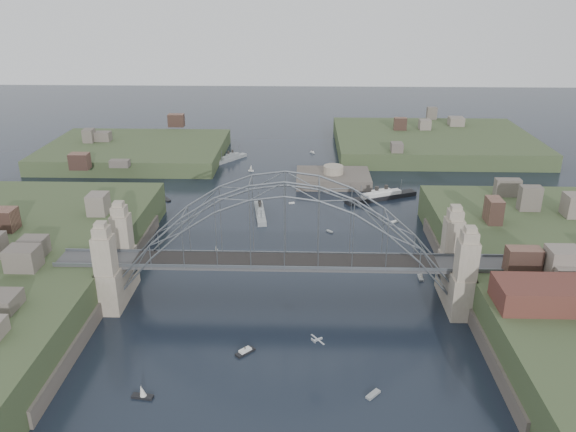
# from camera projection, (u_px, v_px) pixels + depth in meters

# --- Properties ---
(ground) EXTENTS (500.00, 500.00, 0.00)m
(ground) POSITION_uv_depth(u_px,v_px,m) (285.00, 300.00, 108.04)
(ground) COLOR black
(ground) RESTS_ON ground
(bridge) EXTENTS (84.00, 13.80, 24.60)m
(bridge) POSITION_uv_depth(u_px,v_px,m) (285.00, 241.00, 103.44)
(bridge) COLOR #454648
(bridge) RESTS_ON ground
(headland_nw) EXTENTS (60.00, 45.00, 9.00)m
(headland_nw) POSITION_uv_depth(u_px,v_px,m) (136.00, 157.00, 197.51)
(headland_nw) COLOR #384827
(headland_nw) RESTS_ON ground
(headland_ne) EXTENTS (70.00, 55.00, 9.50)m
(headland_ne) POSITION_uv_depth(u_px,v_px,m) (433.00, 147.00, 208.31)
(headland_ne) COLOR #384827
(headland_ne) RESTS_ON ground
(fort_island) EXTENTS (22.00, 16.00, 9.40)m
(fort_island) POSITION_uv_depth(u_px,v_px,m) (333.00, 184.00, 172.72)
(fort_island) COLOR #4D453E
(fort_island) RESTS_ON ground
(wharf_shed) EXTENTS (20.00, 8.00, 4.00)m
(wharf_shed) POSITION_uv_depth(u_px,v_px,m) (560.00, 295.00, 90.06)
(wharf_shed) COLOR #592D26
(wharf_shed) RESTS_ON shore_east
(finger_pier) EXTENTS (4.00, 22.00, 1.40)m
(finger_pier) POSITION_uv_depth(u_px,v_px,m) (553.00, 402.00, 80.70)
(finger_pier) COLOR #454648
(finger_pier) RESTS_ON ground
(naval_cruiser_near) EXTENTS (4.56, 16.80, 5.00)m
(naval_cruiser_near) POSITION_uv_depth(u_px,v_px,m) (260.00, 212.00, 148.50)
(naval_cruiser_near) COLOR #8F9597
(naval_cruiser_near) RESTS_ON ground
(naval_cruiser_far) EXTENTS (10.04, 12.53, 4.79)m
(naval_cruiser_far) POSITION_uv_depth(u_px,v_px,m) (231.00, 158.00, 194.64)
(naval_cruiser_far) COLOR #8F9597
(naval_cruiser_far) RESTS_ON ground
(ocean_liner) EXTENTS (20.89, 11.91, 5.33)m
(ocean_liner) POSITION_uv_depth(u_px,v_px,m) (381.00, 196.00, 159.10)
(ocean_liner) COLOR black
(ocean_liner) RESTS_ON ground
(aeroplane) EXTENTS (2.09, 2.83, 0.48)m
(aeroplane) POSITION_uv_depth(u_px,v_px,m) (317.00, 340.00, 86.34)
(aeroplane) COLOR #B9BCC0
(small_boat_a) EXTENTS (2.93, 1.71, 2.38)m
(small_boat_a) POSITION_uv_depth(u_px,v_px,m) (217.00, 251.00, 126.49)
(small_boat_a) COLOR white
(small_boat_a) RESTS_ON ground
(small_boat_b) EXTENTS (1.69, 1.70, 0.45)m
(small_boat_b) POSITION_uv_depth(u_px,v_px,m) (330.00, 232.00, 138.02)
(small_boat_b) COLOR white
(small_boat_b) RESTS_ON ground
(small_boat_c) EXTENTS (3.22, 3.22, 1.43)m
(small_boat_c) POSITION_uv_depth(u_px,v_px,m) (245.00, 352.00, 92.43)
(small_boat_c) COLOR white
(small_boat_c) RESTS_ON ground
(small_boat_d) EXTENTS (2.24, 1.83, 0.45)m
(small_boat_d) POSITION_uv_depth(u_px,v_px,m) (394.00, 222.00, 143.75)
(small_boat_d) COLOR white
(small_boat_d) RESTS_ON ground
(small_boat_e) EXTENTS (2.96, 3.70, 0.45)m
(small_boat_e) POSITION_uv_depth(u_px,v_px,m) (167.00, 199.00, 158.84)
(small_boat_e) COLOR white
(small_boat_e) RESTS_ON ground
(small_boat_f) EXTENTS (1.59, 0.92, 0.45)m
(small_boat_f) POSITION_uv_depth(u_px,v_px,m) (292.00, 203.00, 156.15)
(small_boat_f) COLOR white
(small_boat_f) RESTS_ON ground
(small_boat_g) EXTENTS (2.39, 2.49, 0.45)m
(small_boat_g) POSITION_uv_depth(u_px,v_px,m) (373.00, 395.00, 82.89)
(small_boat_g) COLOR white
(small_boat_g) RESTS_ON ground
(small_boat_h) EXTENTS (1.72, 1.04, 2.38)m
(small_boat_h) POSITION_uv_depth(u_px,v_px,m) (251.00, 168.00, 183.13)
(small_boat_h) COLOR white
(small_boat_h) RESTS_ON ground
(small_boat_i) EXTENTS (1.00, 2.54, 2.38)m
(small_boat_i) POSITION_uv_depth(u_px,v_px,m) (421.00, 275.00, 115.83)
(small_boat_i) COLOR white
(small_boat_i) RESTS_ON ground
(small_boat_j) EXTENTS (3.24, 1.47, 2.38)m
(small_boat_j) POSITION_uv_depth(u_px,v_px,m) (142.00, 393.00, 82.26)
(small_boat_j) COLOR white
(small_boat_j) RESTS_ON ground
(small_boat_k) EXTENTS (1.81, 2.05, 1.43)m
(small_boat_k) POSITION_uv_depth(u_px,v_px,m) (312.00, 152.00, 203.22)
(small_boat_k) COLOR white
(small_boat_k) RESTS_ON ground
(small_boat_l) EXTENTS (1.25, 2.43, 1.43)m
(small_boat_l) POSITION_uv_depth(u_px,v_px,m) (105.00, 241.00, 132.64)
(small_boat_l) COLOR white
(small_boat_l) RESTS_ON ground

